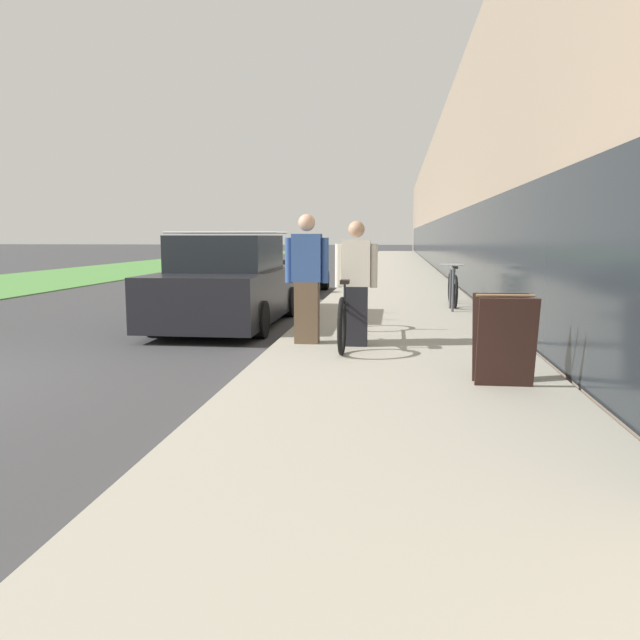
# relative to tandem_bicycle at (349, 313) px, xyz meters

# --- Properties ---
(sidewalk_slab) EXTENTS (3.41, 70.00, 0.15)m
(sidewalk_slab) POSITION_rel_tandem_bicycle_xyz_m (0.70, 18.07, -0.46)
(sidewalk_slab) COLOR #A39E8E
(sidewalk_slab) RESTS_ON ground
(storefront_facade) EXTENTS (10.01, 70.00, 6.71)m
(storefront_facade) POSITION_rel_tandem_bicycle_xyz_m (7.44, 26.07, 2.81)
(storefront_facade) COLOR gray
(storefront_facade) RESTS_ON ground
(lawn_strip) EXTENTS (6.30, 70.00, 0.03)m
(lawn_strip) POSITION_rel_tandem_bicycle_xyz_m (-12.43, 22.07, -0.52)
(lawn_strip) COLOR #518E42
(lawn_strip) RESTS_ON ground
(tandem_bicycle) EXTENTS (0.52, 2.91, 0.91)m
(tandem_bicycle) POSITION_rel_tandem_bicycle_xyz_m (0.00, 0.00, 0.00)
(tandem_bicycle) COLOR black
(tandem_bicycle) RESTS_ON sidewalk_slab
(person_rider) EXTENTS (0.56, 0.22, 1.66)m
(person_rider) POSITION_rel_tandem_bicycle_xyz_m (0.13, -0.38, 0.45)
(person_rider) COLOR black
(person_rider) RESTS_ON sidewalk_slab
(person_bystander) EXTENTS (0.60, 0.23, 1.75)m
(person_bystander) POSITION_rel_tandem_bicycle_xyz_m (-0.55, -0.25, 0.49)
(person_bystander) COLOR brown
(person_bystander) RESTS_ON sidewalk_slab
(bike_rack_hoop) EXTENTS (0.05, 0.60, 0.84)m
(bike_rack_hoop) POSITION_rel_tandem_bicycle_xyz_m (1.75, 3.88, 0.13)
(bike_rack_hoop) COLOR #4C4C51
(bike_rack_hoop) RESTS_ON sidewalk_slab
(cruiser_bike_nearest) EXTENTS (0.52, 1.82, 0.86)m
(cruiser_bike_nearest) POSITION_rel_tandem_bicycle_xyz_m (1.85, 4.74, -0.02)
(cruiser_bike_nearest) COLOR black
(cruiser_bike_nearest) RESTS_ON sidewalk_slab
(sandwich_board_sign) EXTENTS (0.56, 0.56, 0.90)m
(sandwich_board_sign) POSITION_rel_tandem_bicycle_xyz_m (1.71, -2.40, 0.06)
(sandwich_board_sign) COLOR #331E19
(sandwich_board_sign) RESTS_ON sidewalk_slab
(parked_sedan_curbside) EXTENTS (1.99, 4.47, 1.69)m
(parked_sedan_curbside) POSITION_rel_tandem_bicycle_xyz_m (-2.35, 2.29, 0.20)
(parked_sedan_curbside) COLOR black
(parked_sedan_curbside) RESTS_ON ground
(vintage_roadster_curbside) EXTENTS (1.88, 4.30, 0.93)m
(vintage_roadster_curbside) POSITION_rel_tandem_bicycle_xyz_m (-2.30, 8.74, -0.14)
(vintage_roadster_curbside) COLOR black
(vintage_roadster_curbside) RESTS_ON ground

